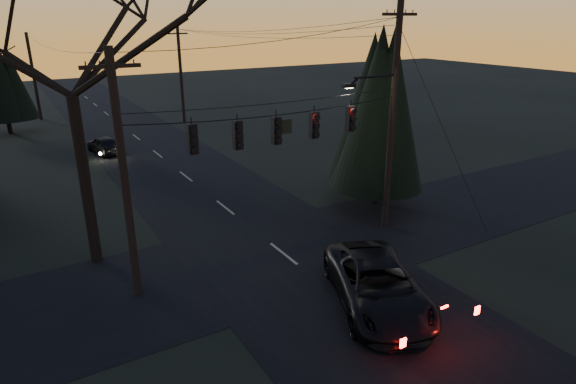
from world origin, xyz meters
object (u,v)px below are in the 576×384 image
evergreen_right (380,118)px  utility_pole_left (139,294)px  utility_pole_far_r (184,122)px  utility_pole_far_l (41,120)px  sedan_oncoming_a (104,145)px  utility_pole_right (384,226)px  suv_near (377,285)px  bare_tree_left (60,18)px

evergreen_right → utility_pole_left: bearing=-168.6°
utility_pole_far_r → utility_pole_far_l: (-11.50, 8.00, 0.00)m
utility_pole_left → sedan_oncoming_a: bearing=82.1°
utility_pole_right → sedan_oncoming_a: bearing=113.3°
utility_pole_far_r → suv_near: 33.24m
utility_pole_far_r → bare_tree_left: bearing=-116.6°
utility_pole_far_r → utility_pole_far_l: utility_pole_far_r is taller
utility_pole_far_l → bare_tree_left: size_ratio=0.60×
suv_near → utility_pole_right: bearing=69.0°
utility_pole_far_l → sedan_oncoming_a: utility_pole_far_l is taller
utility_pole_far_l → bare_tree_left: bearing=-91.4°
utility_pole_far_l → evergreen_right: 36.13m
utility_pole_right → utility_pole_far_l: 37.79m
utility_pole_right → utility_pole_far_r: size_ratio=1.18×
utility_pole_left → utility_pole_far_r: (11.50, 28.00, 0.00)m
utility_pole_right → sedan_oncoming_a: utility_pole_right is taller
bare_tree_left → utility_pole_left: bearing=-77.0°
utility_pole_far_r → utility_pole_right: bearing=-90.0°
bare_tree_left → utility_pole_right: bearing=-15.5°
utility_pole_left → bare_tree_left: size_ratio=0.64×
sedan_oncoming_a → utility_pole_far_r: bearing=-147.1°
evergreen_right → sedan_oncoming_a: size_ratio=2.12×
utility_pole_far_r → suv_near: utility_pole_far_r is taller
utility_pole_right → utility_pole_left: bearing=180.0°
bare_tree_left → suv_near: bare_tree_left is taller
utility_pole_far_l → utility_pole_right: bearing=-72.3°
suv_near → evergreen_right: bearing=72.7°
utility_pole_left → utility_pole_far_r: same height
bare_tree_left → sedan_oncoming_a: bare_tree_left is taller
utility_pole_far_l → sedan_oncoming_a: (2.80, -15.79, 0.64)m
utility_pole_left → utility_pole_far_r: size_ratio=1.00×
evergreen_right → suv_near: (-6.38, -7.57, -3.75)m
bare_tree_left → evergreen_right: bearing=-3.1°
utility_pole_left → utility_pole_right: bearing=0.0°
utility_pole_far_r → bare_tree_left: (-12.29, -24.58, 9.26)m
bare_tree_left → utility_pole_far_l: bearing=88.6°
utility_pole_far_l → suv_near: 41.47m
utility_pole_left → bare_tree_left: (-0.79, 3.42, 9.26)m
utility_pole_far_l → evergreen_right: (13.18, -33.33, 4.55)m
evergreen_right → utility_pole_far_r: bearing=93.8°
utility_pole_far_r → evergreen_right: (1.68, -25.33, 4.55)m
utility_pole_far_r → sedan_oncoming_a: utility_pole_far_r is taller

